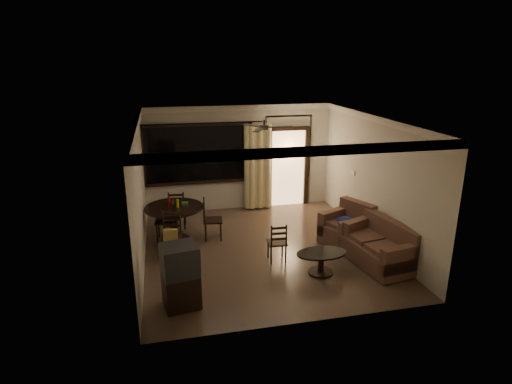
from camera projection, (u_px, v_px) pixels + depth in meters
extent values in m
plane|color=#7F6651|center=(263.00, 249.00, 9.27)|extent=(5.50, 5.50, 0.00)
plane|color=beige|center=(240.00, 158.00, 11.41)|extent=(5.00, 0.00, 5.00)
plane|color=beige|center=(308.00, 241.00, 6.29)|extent=(5.00, 0.00, 5.00)
plane|color=beige|center=(139.00, 196.00, 8.33)|extent=(0.00, 5.50, 5.50)
plane|color=beige|center=(374.00, 180.00, 9.37)|extent=(0.00, 5.50, 5.50)
plane|color=white|center=(264.00, 120.00, 8.43)|extent=(5.50, 5.50, 0.00)
cube|color=black|center=(198.00, 154.00, 11.10)|extent=(2.70, 0.04, 1.45)
cylinder|color=black|center=(201.00, 123.00, 10.79)|extent=(3.20, 0.03, 0.03)
cube|color=#FFC684|center=(288.00, 168.00, 11.75)|extent=(0.91, 0.03, 2.08)
cube|color=white|center=(353.00, 173.00, 10.38)|extent=(0.02, 0.18, 0.12)
cylinder|color=black|center=(264.00, 123.00, 8.45)|extent=(0.03, 0.03, 0.12)
cylinder|color=black|center=(264.00, 127.00, 8.47)|extent=(0.16, 0.16, 0.08)
cylinder|color=black|center=(174.00, 207.00, 9.49)|extent=(1.30, 1.30, 0.04)
cylinder|color=black|center=(175.00, 224.00, 9.61)|extent=(0.13, 0.13, 0.76)
cylinder|color=black|center=(176.00, 239.00, 9.72)|extent=(0.65, 0.65, 0.03)
cylinder|color=maroon|center=(169.00, 201.00, 9.49)|extent=(0.06, 0.06, 0.22)
cylinder|color=#B4B313|center=(178.00, 203.00, 9.41)|extent=(0.06, 0.06, 0.18)
cube|color=#22732B|center=(185.00, 203.00, 9.62)|extent=(0.14, 0.10, 0.05)
cube|color=black|center=(165.00, 221.00, 9.64)|extent=(0.47, 0.47, 0.04)
cube|color=black|center=(213.00, 220.00, 9.68)|extent=(0.47, 0.47, 0.04)
cube|color=black|center=(172.00, 237.00, 8.79)|extent=(0.47, 0.47, 0.04)
cube|color=#C1B452|center=(171.00, 237.00, 8.54)|extent=(0.29, 0.11, 0.32)
cube|color=black|center=(177.00, 210.00, 10.35)|extent=(0.47, 0.47, 0.04)
cube|color=black|center=(181.00, 290.00, 7.09)|extent=(0.65, 0.60, 0.58)
cube|color=black|center=(180.00, 260.00, 6.92)|extent=(0.65, 0.60, 0.52)
cube|color=black|center=(197.00, 257.00, 7.02)|extent=(0.09, 0.41, 0.35)
cube|color=#442B1F|center=(376.00, 253.00, 8.57)|extent=(1.10, 1.73, 0.40)
cube|color=#442B1F|center=(391.00, 236.00, 8.58)|extent=(0.46, 1.62, 0.65)
cube|color=#442B1F|center=(401.00, 259.00, 7.87)|extent=(0.87, 0.32, 0.50)
cube|color=#442B1F|center=(356.00, 231.00, 9.14)|extent=(0.87, 0.32, 0.50)
cube|color=#442B1F|center=(375.00, 243.00, 8.48)|extent=(0.82, 1.49, 0.12)
cube|color=#442B1F|center=(346.00, 234.00, 9.46)|extent=(1.19, 1.19, 0.43)
cube|color=#442B1F|center=(357.00, 216.00, 9.55)|extent=(0.56, 0.91, 0.69)
cube|color=#442B1F|center=(359.00, 230.00, 9.12)|extent=(0.90, 0.54, 0.53)
cube|color=#442B1F|center=(334.00, 221.00, 9.67)|extent=(0.90, 0.54, 0.53)
cube|color=#442B1F|center=(345.00, 224.00, 9.36)|extent=(0.86, 0.89, 0.13)
ellipsoid|color=navy|center=(345.00, 220.00, 9.32)|extent=(0.38, 0.32, 0.11)
ellipsoid|color=black|center=(322.00, 253.00, 8.14)|extent=(0.98, 0.59, 0.03)
cylinder|color=black|center=(321.00, 263.00, 8.20)|extent=(0.11, 0.11, 0.39)
cylinder|color=black|center=(321.00, 272.00, 8.26)|extent=(0.48, 0.48, 0.03)
cube|color=black|center=(277.00, 242.00, 8.65)|extent=(0.39, 0.39, 0.04)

